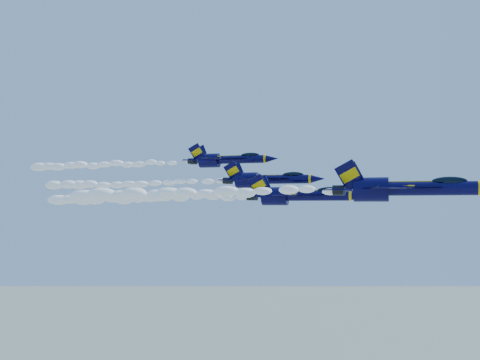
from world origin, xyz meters
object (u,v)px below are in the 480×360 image
(jet_second, at_px, (299,195))
(jet_fourth, at_px, (227,160))
(jet_lead, at_px, (404,188))
(jet_third, at_px, (267,179))

(jet_second, relative_size, jet_fourth, 1.03)
(jet_lead, relative_size, jet_third, 1.08)
(jet_fourth, bearing_deg, jet_second, -43.63)
(jet_third, bearing_deg, jet_second, -49.74)
(jet_second, bearing_deg, jet_fourth, 136.37)
(jet_lead, distance_m, jet_third, 31.29)
(jet_lead, height_order, jet_fourth, jet_fourth)
(jet_second, bearing_deg, jet_lead, -43.52)
(jet_third, distance_m, jet_fourth, 12.74)
(jet_second, height_order, jet_third, jet_third)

